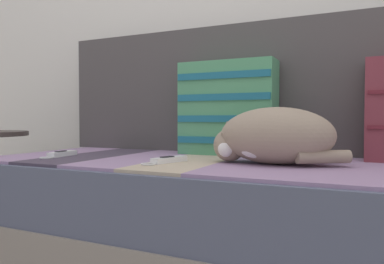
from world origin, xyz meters
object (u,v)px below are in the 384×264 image
(couch, at_px, (258,221))
(game_remote_near, at_px, (168,160))
(throw_pillow_striped, at_px, (228,108))
(sleeping_cat, at_px, (272,137))
(game_remote_far, at_px, (61,154))

(couch, height_order, game_remote_near, game_remote_near)
(throw_pillow_striped, distance_m, sleeping_cat, 0.36)
(throw_pillow_striped, height_order, game_remote_near, throw_pillow_striped)
(couch, height_order, sleeping_cat, sleeping_cat)
(game_remote_near, height_order, game_remote_far, same)
(throw_pillow_striped, distance_m, game_remote_far, 0.68)
(couch, distance_m, throw_pillow_striped, 0.47)
(game_remote_far, bearing_deg, throw_pillow_striped, 31.18)
(couch, distance_m, game_remote_far, 0.79)
(sleeping_cat, bearing_deg, game_remote_near, -161.96)
(sleeping_cat, relative_size, game_remote_far, 2.27)
(couch, relative_size, game_remote_far, 10.89)
(game_remote_near, xyz_separation_m, game_remote_far, (-0.48, 0.01, 0.00))
(game_remote_near, bearing_deg, couch, 31.91)
(couch, distance_m, sleeping_cat, 0.30)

